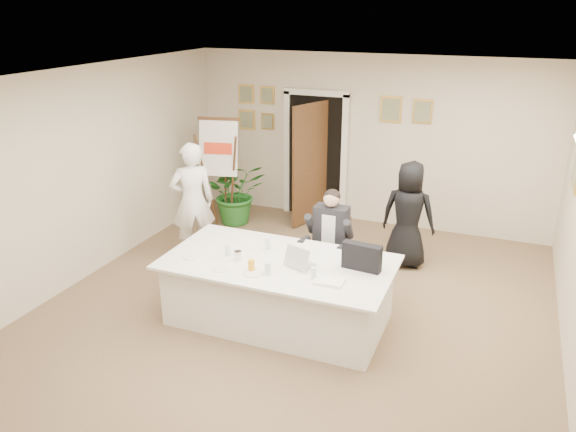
{
  "coord_description": "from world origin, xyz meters",
  "views": [
    {
      "loc": [
        2.18,
        -5.43,
        3.53
      ],
      "look_at": [
        -0.26,
        0.6,
        1.06
      ],
      "focal_mm": 35.0,
      "sensor_mm": 36.0,
      "label": 1
    }
  ],
  "objects_px": {
    "conference_table": "(279,290)",
    "standing_man": "(193,202)",
    "oj_glass": "(251,266)",
    "steel_jug": "(238,256)",
    "seated_man": "(330,240)",
    "potted_palm": "(237,193)",
    "laptop_bag": "(362,257)",
    "laptop": "(300,254)",
    "flip_chart": "(221,178)",
    "paper_stack": "(329,281)",
    "standing_woman": "(408,215)"
  },
  "relations": [
    {
      "from": "conference_table",
      "to": "laptop",
      "type": "bearing_deg",
      "value": -2.28
    },
    {
      "from": "laptop",
      "to": "paper_stack",
      "type": "xyz_separation_m",
      "value": [
        0.43,
        -0.28,
        -0.12
      ]
    },
    {
      "from": "flip_chart",
      "to": "laptop",
      "type": "distance_m",
      "value": 3.37
    },
    {
      "from": "seated_man",
      "to": "steel_jug",
      "type": "bearing_deg",
      "value": -127.94
    },
    {
      "from": "oj_glass",
      "to": "steel_jug",
      "type": "bearing_deg",
      "value": 143.18
    },
    {
      "from": "paper_stack",
      "to": "oj_glass",
      "type": "xyz_separation_m",
      "value": [
        -0.88,
        -0.06,
        0.05
      ]
    },
    {
      "from": "paper_stack",
      "to": "oj_glass",
      "type": "bearing_deg",
      "value": -176.1
    },
    {
      "from": "standing_man",
      "to": "laptop_bag",
      "type": "bearing_deg",
      "value": 118.95
    },
    {
      "from": "conference_table",
      "to": "seated_man",
      "type": "xyz_separation_m",
      "value": [
        0.3,
        0.99,
        0.29
      ]
    },
    {
      "from": "seated_man",
      "to": "paper_stack",
      "type": "xyz_separation_m",
      "value": [
        0.41,
        -1.28,
        0.1
      ]
    },
    {
      "from": "seated_man",
      "to": "oj_glass",
      "type": "bearing_deg",
      "value": -114.51
    },
    {
      "from": "seated_man",
      "to": "paper_stack",
      "type": "height_order",
      "value": "seated_man"
    },
    {
      "from": "potted_palm",
      "to": "standing_woman",
      "type": "bearing_deg",
      "value": -11.21
    },
    {
      "from": "laptop",
      "to": "laptop_bag",
      "type": "bearing_deg",
      "value": 31.12
    },
    {
      "from": "standing_man",
      "to": "oj_glass",
      "type": "relative_size",
      "value": 13.32
    },
    {
      "from": "standing_man",
      "to": "potted_palm",
      "type": "height_order",
      "value": "standing_man"
    },
    {
      "from": "standing_woman",
      "to": "paper_stack",
      "type": "bearing_deg",
      "value": 82.09
    },
    {
      "from": "laptop",
      "to": "standing_man",
      "type": "bearing_deg",
      "value": 168.79
    },
    {
      "from": "conference_table",
      "to": "laptop_bag",
      "type": "distance_m",
      "value": 1.09
    },
    {
      "from": "standing_woman",
      "to": "steel_jug",
      "type": "distance_m",
      "value": 2.71
    },
    {
      "from": "flip_chart",
      "to": "standing_man",
      "type": "height_order",
      "value": "flip_chart"
    },
    {
      "from": "laptop",
      "to": "oj_glass",
      "type": "bearing_deg",
      "value": -123.89
    },
    {
      "from": "conference_table",
      "to": "standing_man",
      "type": "xyz_separation_m",
      "value": [
        -1.84,
        1.19,
        0.47
      ]
    },
    {
      "from": "oj_glass",
      "to": "steel_jug",
      "type": "height_order",
      "value": "oj_glass"
    },
    {
      "from": "potted_palm",
      "to": "laptop_bag",
      "type": "bearing_deg",
      "value": -41.78
    },
    {
      "from": "flip_chart",
      "to": "laptop",
      "type": "xyz_separation_m",
      "value": [
        2.31,
        -2.44,
        0.07
      ]
    },
    {
      "from": "laptop",
      "to": "paper_stack",
      "type": "distance_m",
      "value": 0.53
    },
    {
      "from": "flip_chart",
      "to": "laptop",
      "type": "bearing_deg",
      "value": -46.56
    },
    {
      "from": "laptop",
      "to": "flip_chart",
      "type": "bearing_deg",
      "value": 151.83
    },
    {
      "from": "standing_man",
      "to": "seated_man",
      "type": "bearing_deg",
      "value": 134.35
    },
    {
      "from": "laptop_bag",
      "to": "potted_palm",
      "type": "bearing_deg",
      "value": 144.12
    },
    {
      "from": "laptop",
      "to": "steel_jug",
      "type": "height_order",
      "value": "laptop"
    },
    {
      "from": "oj_glass",
      "to": "steel_jug",
      "type": "xyz_separation_m",
      "value": [
        -0.26,
        0.2,
        -0.01
      ]
    },
    {
      "from": "conference_table",
      "to": "oj_glass",
      "type": "distance_m",
      "value": 0.6
    },
    {
      "from": "laptop",
      "to": "paper_stack",
      "type": "relative_size",
      "value": 1.08
    },
    {
      "from": "conference_table",
      "to": "oj_glass",
      "type": "xyz_separation_m",
      "value": [
        -0.17,
        -0.35,
        0.45
      ]
    },
    {
      "from": "standing_woman",
      "to": "steel_jug",
      "type": "height_order",
      "value": "standing_woman"
    },
    {
      "from": "laptop",
      "to": "conference_table",
      "type": "bearing_deg",
      "value": -163.89
    },
    {
      "from": "seated_man",
      "to": "standing_man",
      "type": "relative_size",
      "value": 0.79
    },
    {
      "from": "conference_table",
      "to": "steel_jug",
      "type": "relative_size",
      "value": 23.8
    },
    {
      "from": "standing_man",
      "to": "steel_jug",
      "type": "bearing_deg",
      "value": 95.89
    },
    {
      "from": "flip_chart",
      "to": "standing_man",
      "type": "xyz_separation_m",
      "value": [
        0.2,
        -1.25,
        0.03
      ]
    },
    {
      "from": "standing_woman",
      "to": "laptop_bag",
      "type": "distance_m",
      "value": 1.96
    },
    {
      "from": "oj_glass",
      "to": "conference_table",
      "type": "bearing_deg",
      "value": 63.81
    },
    {
      "from": "seated_man",
      "to": "steel_jug",
      "type": "distance_m",
      "value": 1.37
    },
    {
      "from": "standing_man",
      "to": "paper_stack",
      "type": "height_order",
      "value": "standing_man"
    },
    {
      "from": "conference_table",
      "to": "potted_palm",
      "type": "height_order",
      "value": "potted_palm"
    },
    {
      "from": "seated_man",
      "to": "standing_woman",
      "type": "relative_size",
      "value": 0.9
    },
    {
      "from": "potted_palm",
      "to": "laptop_bag",
      "type": "xyz_separation_m",
      "value": [
        2.84,
        -2.54,
        0.39
      ]
    },
    {
      "from": "seated_man",
      "to": "laptop",
      "type": "bearing_deg",
      "value": -96.78
    }
  ]
}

